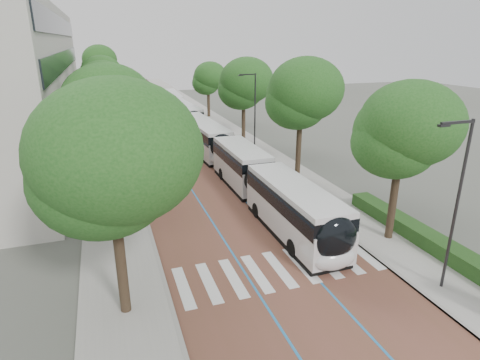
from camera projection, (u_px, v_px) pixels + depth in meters
name	position (u px, v px, depth m)	size (l,w,h in m)	color
ground	(284.00, 280.00, 19.68)	(160.00, 160.00, 0.00)	#51544C
road	(162.00, 125.00, 55.40)	(11.00, 140.00, 0.02)	brown
sidewalk_left	(106.00, 128.00, 53.10)	(4.00, 140.00, 0.12)	#9A9791
sidewalk_right	(215.00, 121.00, 57.67)	(4.00, 140.00, 0.12)	#9A9791
kerb_left	(120.00, 127.00, 53.67)	(0.20, 140.00, 0.14)	gray
kerb_right	(202.00, 122.00, 57.09)	(0.20, 140.00, 0.14)	gray
zebra_crossing	(279.00, 269.00, 20.62)	(10.55, 3.60, 0.01)	silver
lane_line_left	(151.00, 126.00, 54.91)	(0.12, 126.00, 0.01)	#2272AE
lane_line_right	(174.00, 124.00, 55.88)	(0.12, 126.00, 0.01)	#2272AE
hedge	(433.00, 242.00, 22.28)	(1.20, 14.00, 0.80)	#1A3F15
streetlight_near	(456.00, 194.00, 17.42)	(1.82, 0.20, 8.00)	#28282A
streetlight_far	(253.00, 107.00, 39.75)	(1.82, 0.20, 8.00)	#28282A
lamp_post_left	(135.00, 166.00, 23.60)	(0.14, 0.14, 8.00)	#28282A
trees_left	(102.00, 93.00, 34.96)	(6.49, 60.93, 9.91)	black
trees_right	(271.00, 94.00, 37.99)	(6.05, 47.15, 9.41)	black
lead_bus	(269.00, 189.00, 27.17)	(2.63, 18.41, 3.20)	black
bus_queued_0	(205.00, 137.00, 41.44)	(3.08, 12.50, 3.20)	silver
bus_queued_1	(183.00, 116.00, 53.17)	(3.10, 12.50, 3.20)	silver
bus_queued_2	(172.00, 103.00, 63.92)	(3.15, 12.51, 3.20)	silver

